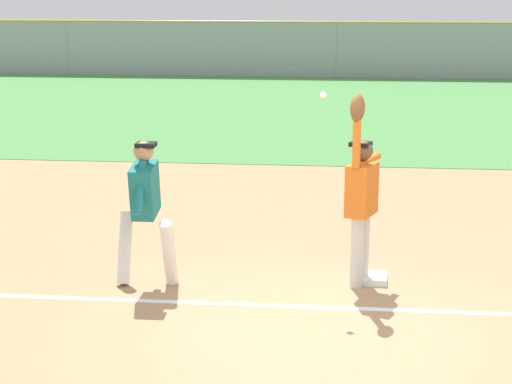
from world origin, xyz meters
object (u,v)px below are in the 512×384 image
(baseball, at_px, (324,95))
(parked_car_silver, at_px, (299,50))
(runner, at_px, (145,203))
(parked_car_green, at_px, (170,49))
(fielder, at_px, (361,192))
(parked_car_black, at_px, (426,52))
(first_base, at_px, (371,278))

(baseball, bearing_deg, parked_car_silver, 93.42)
(runner, height_order, parked_car_green, runner)
(fielder, bearing_deg, parked_car_silver, -64.72)
(parked_car_silver, bearing_deg, fielder, -90.67)
(fielder, relative_size, runner, 1.33)
(fielder, distance_m, parked_car_green, 27.55)
(parked_car_black, bearing_deg, baseball, -100.95)
(parked_car_green, distance_m, parked_car_silver, 5.48)
(parked_car_black, bearing_deg, parked_car_silver, 169.39)
(runner, bearing_deg, parked_car_black, 77.77)
(parked_car_green, relative_size, parked_car_black, 0.98)
(first_base, xyz_separation_m, parked_car_black, (3.05, 25.84, 0.63))
(fielder, bearing_deg, runner, 26.78)
(first_base, bearing_deg, parked_car_black, 83.27)
(parked_car_silver, xyz_separation_m, parked_car_black, (5.25, -0.70, 0.00))
(first_base, xyz_separation_m, parked_car_green, (-7.67, 26.37, 0.63))
(fielder, relative_size, parked_car_black, 0.51)
(fielder, xyz_separation_m, parked_car_silver, (-2.05, 26.67, -0.45))
(runner, bearing_deg, parked_car_silver, 89.06)
(parked_car_green, bearing_deg, parked_car_black, -2.67)
(fielder, xyz_separation_m, parked_car_black, (3.19, 25.97, -0.45))
(runner, xyz_separation_m, baseball, (2.02, 0.07, 1.26))
(first_base, height_order, parked_car_black, parked_car_black)
(fielder, xyz_separation_m, parked_car_green, (-7.53, 26.50, -0.45))
(fielder, bearing_deg, parked_car_green, -53.26)
(runner, bearing_deg, baseball, 1.91)
(runner, distance_m, baseball, 2.38)
(runner, bearing_deg, fielder, 5.84)
(baseball, xyz_separation_m, parked_car_black, (3.64, 26.16, -1.58))
(fielder, relative_size, baseball, 30.81)
(first_base, height_order, baseball, baseball)
(parked_car_green, xyz_separation_m, parked_car_black, (10.72, -0.53, 0.00))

